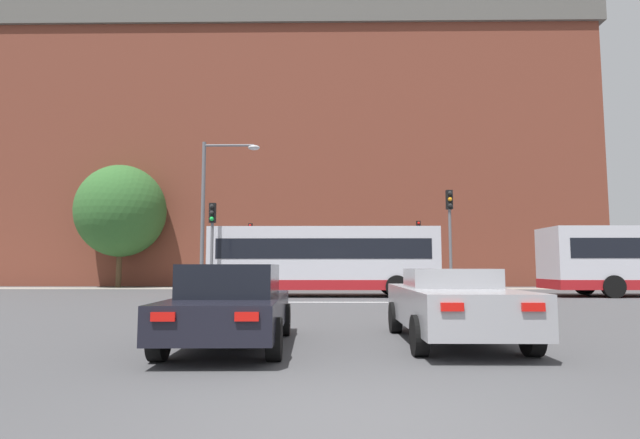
% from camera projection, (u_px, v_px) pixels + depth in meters
% --- Properties ---
extents(ground_plane, '(400.00, 400.00, 0.00)m').
position_uv_depth(ground_plane, '(361.00, 423.00, 4.46)').
color(ground_plane, '#474749').
extents(stop_line_strip, '(7.67, 0.30, 0.01)m').
position_uv_depth(stop_line_strip, '(335.00, 302.00, 19.36)').
color(stop_line_strip, silver).
rests_on(stop_line_strip, ground_plane).
extents(far_pavement, '(68.53, 2.50, 0.01)m').
position_uv_depth(far_pavement, '(332.00, 288.00, 31.32)').
color(far_pavement, gray).
rests_on(far_pavement, ground_plane).
extents(brick_civic_building, '(45.38, 14.02, 23.66)m').
position_uv_depth(brick_civic_building, '(295.00, 156.00, 42.06)').
color(brick_civic_building, brown).
rests_on(brick_civic_building, ground_plane).
extents(car_saloon_left, '(2.02, 4.45, 1.43)m').
position_uv_depth(car_saloon_left, '(232.00, 305.00, 8.74)').
color(car_saloon_left, black).
rests_on(car_saloon_left, ground_plane).
extents(car_roadster_right, '(1.97, 4.49, 1.35)m').
position_uv_depth(car_roadster_right, '(452.00, 304.00, 9.18)').
color(car_roadster_right, '#9E9EA3').
rests_on(car_roadster_right, ground_plane).
extents(bus_crossing_lead, '(10.42, 2.73, 3.17)m').
position_uv_depth(bus_crossing_lead, '(324.00, 260.00, 23.23)').
color(bus_crossing_lead, silver).
rests_on(bus_crossing_lead, ground_plane).
extents(traffic_light_far_right, '(0.26, 0.31, 4.22)m').
position_uv_depth(traffic_light_far_right, '(419.00, 243.00, 31.04)').
color(traffic_light_far_right, slate).
rests_on(traffic_light_far_right, ground_plane).
extents(traffic_light_far_left, '(0.26, 0.31, 4.06)m').
position_uv_depth(traffic_light_far_left, '(250.00, 245.00, 31.00)').
color(traffic_light_far_left, slate).
rests_on(traffic_light_far_left, ground_plane).
extents(traffic_light_near_left, '(0.26, 0.31, 3.95)m').
position_uv_depth(traffic_light_near_left, '(212.00, 235.00, 20.12)').
color(traffic_light_near_left, slate).
rests_on(traffic_light_near_left, ground_plane).
extents(traffic_light_near_right, '(0.26, 0.31, 4.55)m').
position_uv_depth(traffic_light_near_right, '(450.00, 226.00, 20.59)').
color(traffic_light_near_right, slate).
rests_on(traffic_light_near_right, ground_plane).
extents(street_lamp_junction, '(2.48, 0.36, 6.74)m').
position_uv_depth(street_lamp_junction, '(214.00, 201.00, 21.29)').
color(street_lamp_junction, slate).
rests_on(street_lamp_junction, ground_plane).
extents(pedestrian_waiting, '(0.42, 0.26, 1.68)m').
position_uv_depth(pedestrian_waiting, '(366.00, 273.00, 31.50)').
color(pedestrian_waiting, '#333851').
rests_on(pedestrian_waiting, ground_plane).
extents(pedestrian_walking_east, '(0.31, 0.44, 1.58)m').
position_uv_depth(pedestrian_walking_east, '(348.00, 274.00, 31.10)').
color(pedestrian_walking_east, '#333851').
rests_on(pedestrian_walking_east, ground_plane).
extents(pedestrian_walking_west, '(0.44, 0.43, 1.83)m').
position_uv_depth(pedestrian_walking_west, '(314.00, 271.00, 31.53)').
color(pedestrian_walking_west, black).
rests_on(pedestrian_walking_west, ground_plane).
extents(tree_by_building, '(5.87, 5.87, 8.18)m').
position_uv_depth(tree_by_building, '(121.00, 211.00, 33.46)').
color(tree_by_building, '#4C3823').
rests_on(tree_by_building, ground_plane).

